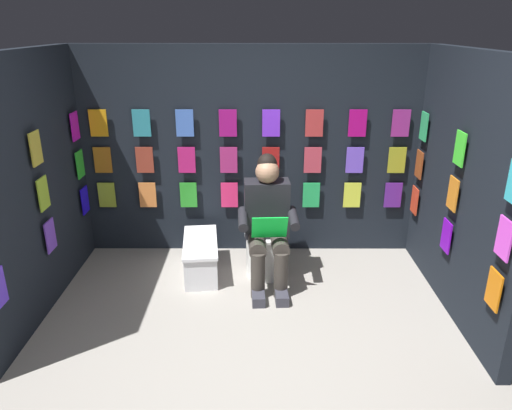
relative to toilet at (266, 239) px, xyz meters
The scene contains 7 objects.
ground_plane 1.63m from the toilet, 84.37° to the left, with size 30.00×30.00×0.00m, color gray.
display_wall_back 0.89m from the toilet, 73.14° to the right, with size 3.42×0.14×2.08m.
display_wall_left 1.80m from the toilet, 160.12° to the left, with size 0.14×2.06×2.08m.
display_wall_right 2.07m from the toilet, 16.75° to the left, with size 0.14×2.06×2.08m.
toilet is the anchor object (origin of this frame).
person_reading 0.35m from the toilet, 92.55° to the left, with size 0.54×0.70×1.19m.
comic_longbox_near 0.64m from the toilet, ahead, with size 0.39×0.78×0.33m.
Camera 1 is at (-0.07, 2.54, 2.25)m, focal length 33.55 mm.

